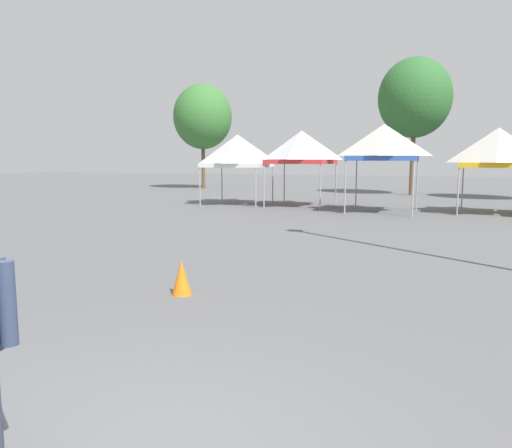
{
  "coord_description": "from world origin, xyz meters",
  "views": [
    {
      "loc": [
        2.09,
        -2.53,
        2.16
      ],
      "look_at": [
        -0.41,
        3.65,
        1.3
      ],
      "focal_mm": 34.62,
      "sensor_mm": 36.0,
      "label": 1
    }
  ],
  "objects_px": {
    "canopy_tent_behind_left": "(237,151)",
    "tree_behind_tents_left": "(203,117)",
    "tree_behind_tents_center": "(415,98)",
    "traffic_cone_lot_center": "(182,277)",
    "canopy_tent_behind_right": "(384,142)",
    "canopy_tent_far_right": "(301,147)",
    "canopy_tent_behind_center": "(498,148)"
  },
  "relations": [
    {
      "from": "canopy_tent_behind_right",
      "to": "traffic_cone_lot_center",
      "type": "height_order",
      "value": "canopy_tent_behind_right"
    },
    {
      "from": "canopy_tent_behind_center",
      "to": "tree_behind_tents_left",
      "type": "xyz_separation_m",
      "value": [
        -19.72,
        11.94,
        2.81
      ]
    },
    {
      "from": "canopy_tent_far_right",
      "to": "tree_behind_tents_left",
      "type": "bearing_deg",
      "value": 134.33
    },
    {
      "from": "canopy_tent_far_right",
      "to": "traffic_cone_lot_center",
      "type": "xyz_separation_m",
      "value": [
        2.74,
        -15.67,
        -2.49
      ]
    },
    {
      "from": "canopy_tent_far_right",
      "to": "tree_behind_tents_center",
      "type": "bearing_deg",
      "value": 67.22
    },
    {
      "from": "canopy_tent_behind_left",
      "to": "tree_behind_tents_left",
      "type": "distance_m",
      "value": 14.56
    },
    {
      "from": "canopy_tent_behind_left",
      "to": "tree_behind_tents_left",
      "type": "xyz_separation_m",
      "value": [
        -8.16,
        11.72,
        2.86
      ]
    },
    {
      "from": "canopy_tent_far_right",
      "to": "canopy_tent_behind_right",
      "type": "bearing_deg",
      "value": -19.06
    },
    {
      "from": "canopy_tent_behind_center",
      "to": "canopy_tent_far_right",
      "type": "bearing_deg",
      "value": 178.4
    },
    {
      "from": "tree_behind_tents_center",
      "to": "traffic_cone_lot_center",
      "type": "xyz_separation_m",
      "value": [
        -1.46,
        -25.66,
        -5.69
      ]
    },
    {
      "from": "canopy_tent_behind_center",
      "to": "tree_behind_tents_center",
      "type": "bearing_deg",
      "value": 111.76
    },
    {
      "from": "canopy_tent_behind_left",
      "to": "canopy_tent_behind_right",
      "type": "relative_size",
      "value": 0.94
    },
    {
      "from": "tree_behind_tents_center",
      "to": "traffic_cone_lot_center",
      "type": "bearing_deg",
      "value": -93.25
    },
    {
      "from": "canopy_tent_far_right",
      "to": "tree_behind_tents_left",
      "type": "height_order",
      "value": "tree_behind_tents_left"
    },
    {
      "from": "canopy_tent_far_right",
      "to": "tree_behind_tents_center",
      "type": "distance_m",
      "value": 11.31
    },
    {
      "from": "canopy_tent_behind_right",
      "to": "canopy_tent_behind_center",
      "type": "height_order",
      "value": "canopy_tent_behind_right"
    },
    {
      "from": "canopy_tent_behind_right",
      "to": "tree_behind_tents_left",
      "type": "xyz_separation_m",
      "value": [
        -15.38,
        13.07,
        2.58
      ]
    },
    {
      "from": "tree_behind_tents_left",
      "to": "traffic_cone_lot_center",
      "type": "xyz_separation_m",
      "value": [
        14.18,
        -27.37,
        -5.2
      ]
    },
    {
      "from": "tree_behind_tents_center",
      "to": "traffic_cone_lot_center",
      "type": "height_order",
      "value": "tree_behind_tents_center"
    },
    {
      "from": "canopy_tent_behind_left",
      "to": "canopy_tent_behind_right",
      "type": "height_order",
      "value": "canopy_tent_behind_right"
    },
    {
      "from": "traffic_cone_lot_center",
      "to": "tree_behind_tents_center",
      "type": "bearing_deg",
      "value": 86.75
    },
    {
      "from": "canopy_tent_behind_left",
      "to": "canopy_tent_behind_center",
      "type": "relative_size",
      "value": 0.99
    },
    {
      "from": "canopy_tent_behind_center",
      "to": "tree_behind_tents_left",
      "type": "distance_m",
      "value": 23.22
    },
    {
      "from": "traffic_cone_lot_center",
      "to": "canopy_tent_far_right",
      "type": "bearing_deg",
      "value": 99.93
    },
    {
      "from": "tree_behind_tents_left",
      "to": "tree_behind_tents_center",
      "type": "bearing_deg",
      "value": -6.24
    },
    {
      "from": "canopy_tent_behind_right",
      "to": "traffic_cone_lot_center",
      "type": "relative_size",
      "value": 6.43
    },
    {
      "from": "canopy_tent_behind_right",
      "to": "traffic_cone_lot_center",
      "type": "distance_m",
      "value": 14.59
    },
    {
      "from": "canopy_tent_behind_center",
      "to": "tree_behind_tents_center",
      "type": "relative_size",
      "value": 0.41
    },
    {
      "from": "canopy_tent_behind_right",
      "to": "tree_behind_tents_left",
      "type": "bearing_deg",
      "value": 139.65
    },
    {
      "from": "canopy_tent_behind_right",
      "to": "tree_behind_tents_center",
      "type": "bearing_deg",
      "value": 88.72
    },
    {
      "from": "tree_behind_tents_left",
      "to": "canopy_tent_far_right",
      "type": "bearing_deg",
      "value": -45.67
    },
    {
      "from": "canopy_tent_far_right",
      "to": "tree_behind_tents_center",
      "type": "relative_size",
      "value": 0.42
    }
  ]
}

